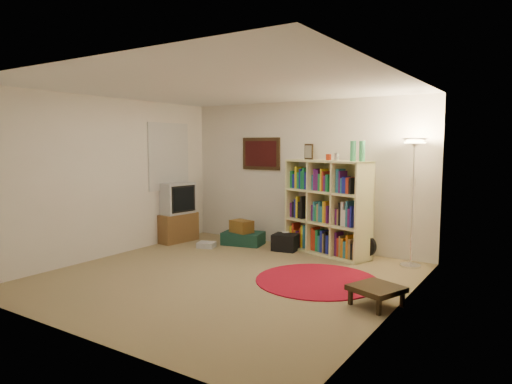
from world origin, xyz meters
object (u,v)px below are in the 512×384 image
(tv_stand, at_px, (174,213))
(side_table, at_px, (376,289))
(floor_fan, at_px, (365,247))
(bookshelf, at_px, (326,209))
(suitcase, at_px, (243,238))
(floor_lamp, at_px, (414,160))

(tv_stand, height_order, side_table, tv_stand)
(floor_fan, bearing_deg, side_table, -57.86)
(bookshelf, distance_m, tv_stand, 2.81)
(suitcase, bearing_deg, bookshelf, -5.56)
(floor_lamp, xyz_separation_m, tv_stand, (-4.10, -0.55, -1.02))
(tv_stand, height_order, suitcase, tv_stand)
(bookshelf, relative_size, floor_fan, 4.64)
(suitcase, bearing_deg, side_table, -42.96)
(tv_stand, xyz_separation_m, side_table, (4.21, -1.31, -0.33))
(suitcase, height_order, side_table, side_table)
(suitcase, distance_m, side_table, 3.46)
(tv_stand, bearing_deg, bookshelf, 19.48)
(bookshelf, xyz_separation_m, side_table, (1.48, -1.93, -0.55))
(suitcase, relative_size, side_table, 1.22)
(tv_stand, distance_m, suitcase, 1.37)
(floor_lamp, height_order, suitcase, floor_lamp)
(bookshelf, relative_size, tv_stand, 1.69)
(floor_lamp, height_order, side_table, floor_lamp)
(bookshelf, height_order, tv_stand, bookshelf)
(floor_lamp, relative_size, tv_stand, 1.72)
(bookshelf, relative_size, suitcase, 2.35)
(floor_lamp, relative_size, suitcase, 2.40)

